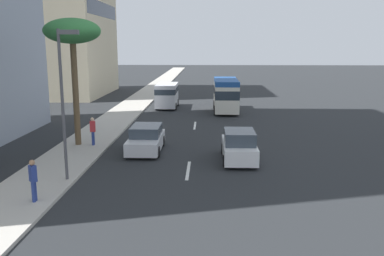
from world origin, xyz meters
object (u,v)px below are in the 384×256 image
car_lead (146,139)px  pedestrian_near_lamp (93,130)px  minibus_second (226,94)px  van_fourth (167,94)px  pedestrian_by_tree (33,179)px  street_lamp (64,89)px  car_third (239,146)px  palm_tree (72,34)px

car_lead → pedestrian_near_lamp: bearing=-102.9°
minibus_second → van_fourth: bearing=69.7°
pedestrian_by_tree → car_lead: bearing=114.9°
van_fourth → street_lamp: street_lamp is taller
car_third → pedestrian_by_tree: 11.02m
van_fourth → pedestrian_by_tree: size_ratio=2.70×
car_third → pedestrian_near_lamp: pedestrian_near_lamp is taller
car_lead → van_fourth: size_ratio=0.94×
car_lead → palm_tree: size_ratio=0.57×
car_third → car_lead: bearing=70.4°
pedestrian_near_lamp → palm_tree: palm_tree is taller
van_fourth → car_lead: bearing=1.3°
minibus_second → street_lamp: 22.97m
street_lamp → car_lead: bearing=-25.0°
minibus_second → palm_tree: palm_tree is taller
car_third → street_lamp: bearing=115.8°
van_fourth → pedestrian_near_lamp: 17.03m
car_third → palm_tree: (2.86, 9.89, 6.14)m
street_lamp → van_fourth: bearing=-5.7°
minibus_second → pedestrian_near_lamp: size_ratio=3.80×
car_third → van_fourth: bearing=16.7°
pedestrian_near_lamp → palm_tree: (0.13, 1.00, 5.83)m
pedestrian_by_tree → street_lamp: (2.83, -0.47, 3.27)m
van_fourth → palm_tree: 17.98m
palm_tree → street_lamp: (-6.83, -1.68, -2.57)m
minibus_second → car_lead: bearing=160.4°
minibus_second → pedestrian_by_tree: bearing=160.2°
palm_tree → street_lamp: bearing=-166.2°
palm_tree → van_fourth: bearing=-13.7°
car_third → palm_tree: 11.98m
minibus_second → van_fourth: minibus_second is taller
minibus_second → pedestrian_near_lamp: 17.10m
minibus_second → street_lamp: (-21.28, 8.22, 2.67)m
pedestrian_near_lamp → street_lamp: bearing=-90.5°
street_lamp → palm_tree: bearing=13.8°
street_lamp → pedestrian_near_lamp: bearing=5.9°
car_lead → minibus_second: minibus_second is taller
street_lamp → car_third: bearing=-64.2°
minibus_second → pedestrian_by_tree: (-24.11, 8.69, -0.60)m
car_lead → car_third: bearing=70.4°
car_lead → minibus_second: (15.37, -5.47, 0.97)m
pedestrian_near_lamp → street_lamp: size_ratio=0.25×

